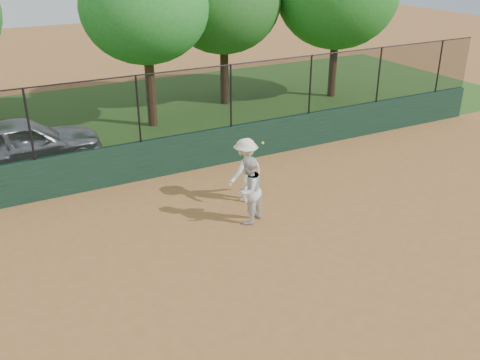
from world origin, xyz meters
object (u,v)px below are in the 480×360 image
player_main (246,170)px  tree_3 (224,3)px  player_second (248,190)px  parked_car (21,144)px  tree_2 (145,8)px

player_main → tree_3: bearing=67.0°
tree_3 → player_second: bearing=-113.4°
player_main → tree_3: tree_3 is taller
parked_car → player_main: 7.34m
player_second → tree_3: bearing=-143.6°
player_main → tree_2: 8.24m
player_main → parked_car: bearing=134.6°
player_second → tree_2: 9.31m
parked_car → tree_3: (8.92, 3.62, 3.44)m
player_second → tree_2: tree_2 is taller
parked_car → player_second: size_ratio=2.78×
parked_car → player_main: size_ratio=2.73×
player_main → tree_3: (3.76, 8.85, 3.38)m
tree_2 → tree_3: 4.09m
tree_3 → tree_2: bearing=-160.0°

